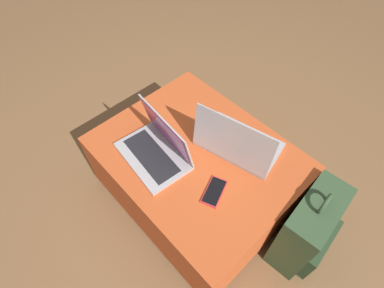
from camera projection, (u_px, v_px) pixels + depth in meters
name	position (u px, v px, depth m)	size (l,w,h in m)	color
ground_plane	(196.00, 194.00, 1.76)	(14.00, 14.00, 0.00)	olive
ottoman	(197.00, 175.00, 1.59)	(0.94, 0.75, 0.42)	maroon
laptop_near	(157.00, 148.00, 1.38)	(0.37, 0.26, 0.24)	#B7B7BC
laptop_far	(237.00, 143.00, 1.40)	(0.42, 0.32, 0.25)	#B7B7BC
cell_phone	(214.00, 191.00, 1.30)	(0.12, 0.16, 0.01)	red
backpack	(307.00, 230.00, 1.40)	(0.23, 0.36, 0.53)	#385133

